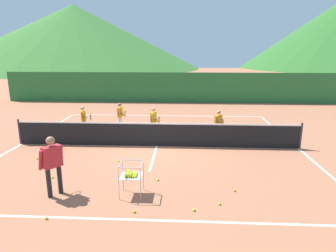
% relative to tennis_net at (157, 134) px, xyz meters
% --- Properties ---
extents(ground_plane, '(120.00, 120.00, 0.00)m').
position_rel_tennis_net_xyz_m(ground_plane, '(0.00, 0.00, -0.50)').
color(ground_plane, '#A86647').
extents(line_baseline_near, '(11.31, 0.08, 0.01)m').
position_rel_tennis_net_xyz_m(line_baseline_near, '(0.00, -5.43, -0.50)').
color(line_baseline_near, white).
rests_on(line_baseline_near, ground).
extents(line_baseline_far, '(11.31, 0.08, 0.01)m').
position_rel_tennis_net_xyz_m(line_baseline_far, '(0.00, 5.88, -0.50)').
color(line_baseline_far, white).
rests_on(line_baseline_far, ground).
extents(line_sideline_west, '(0.08, 11.31, 0.01)m').
position_rel_tennis_net_xyz_m(line_sideline_west, '(-5.66, 0.00, -0.50)').
color(line_sideline_west, white).
rests_on(line_sideline_west, ground).
extents(line_sideline_east, '(0.08, 11.31, 0.01)m').
position_rel_tennis_net_xyz_m(line_sideline_east, '(5.66, 0.00, -0.50)').
color(line_sideline_east, white).
rests_on(line_sideline_east, ground).
extents(line_service_center, '(0.08, 5.25, 0.01)m').
position_rel_tennis_net_xyz_m(line_service_center, '(0.00, 0.00, -0.50)').
color(line_service_center, white).
rests_on(line_service_center, ground).
extents(tennis_net, '(11.48, 0.08, 1.05)m').
position_rel_tennis_net_xyz_m(tennis_net, '(0.00, 0.00, 0.00)').
color(tennis_net, '#333338').
rests_on(tennis_net, ground).
extents(instructor, '(0.57, 0.81, 1.63)m').
position_rel_tennis_net_xyz_m(instructor, '(-2.33, -4.33, 0.48)').
color(instructor, black).
rests_on(instructor, ground).
extents(student_0, '(0.61, 0.56, 1.35)m').
position_rel_tennis_net_xyz_m(student_0, '(-3.47, 1.43, 0.31)').
color(student_0, navy).
rests_on(student_0, ground).
extents(student_1, '(0.41, 0.65, 1.33)m').
position_rel_tennis_net_xyz_m(student_1, '(-2.01, 2.51, 0.30)').
color(student_1, silver).
rests_on(student_1, ground).
extents(student_2, '(0.42, 0.69, 1.37)m').
position_rel_tennis_net_xyz_m(student_2, '(-0.24, 1.25, 0.32)').
color(student_2, silver).
rests_on(student_2, ground).
extents(student_3, '(0.45, 0.69, 1.27)m').
position_rel_tennis_net_xyz_m(student_3, '(2.60, 1.21, 0.27)').
color(student_3, navy).
rests_on(student_3, ground).
extents(ball_cart, '(0.58, 0.58, 0.90)m').
position_rel_tennis_net_xyz_m(ball_cart, '(-0.30, -4.23, 0.09)').
color(ball_cart, '#B7B7BC').
rests_on(ball_cart, ground).
extents(tennis_ball_0, '(0.07, 0.07, 0.07)m').
position_rel_tennis_net_xyz_m(tennis_ball_0, '(-1.18, -1.83, -0.47)').
color(tennis_ball_0, yellow).
rests_on(tennis_ball_0, ground).
extents(tennis_ball_1, '(0.07, 0.07, 0.07)m').
position_rel_tennis_net_xyz_m(tennis_ball_1, '(2.01, -4.64, -0.47)').
color(tennis_ball_1, yellow).
rests_on(tennis_ball_1, ground).
extents(tennis_ball_2, '(0.07, 0.07, 0.07)m').
position_rel_tennis_net_xyz_m(tennis_ball_2, '(-4.13, -1.74, -0.47)').
color(tennis_ball_2, yellow).
rests_on(tennis_ball_2, ground).
extents(tennis_ball_3, '(0.07, 0.07, 0.07)m').
position_rel_tennis_net_xyz_m(tennis_ball_3, '(1.36, -4.97, -0.47)').
color(tennis_ball_3, yellow).
rests_on(tennis_ball_3, ground).
extents(tennis_ball_4, '(0.07, 0.07, 0.07)m').
position_rel_tennis_net_xyz_m(tennis_ball_4, '(2.51, -3.88, -0.47)').
color(tennis_ball_4, yellow).
rests_on(tennis_ball_4, ground).
extents(tennis_ball_5, '(0.07, 0.07, 0.07)m').
position_rel_tennis_net_xyz_m(tennis_ball_5, '(-2.89, -3.28, -0.47)').
color(tennis_ball_5, yellow).
rests_on(tennis_ball_5, ground).
extents(tennis_ball_6, '(0.07, 0.07, 0.07)m').
position_rel_tennis_net_xyz_m(tennis_ball_6, '(-0.07, -5.12, -0.47)').
color(tennis_ball_6, yellow).
rests_on(tennis_ball_6, ground).
extents(tennis_ball_7, '(0.07, 0.07, 0.07)m').
position_rel_tennis_net_xyz_m(tennis_ball_7, '(0.33, -3.30, -0.47)').
color(tennis_ball_7, yellow).
rests_on(tennis_ball_7, ground).
extents(tennis_ball_8, '(0.07, 0.07, 0.07)m').
position_rel_tennis_net_xyz_m(tennis_ball_8, '(-2.04, -5.51, -0.47)').
color(tennis_ball_8, yellow).
rests_on(tennis_ball_8, ground).
extents(windscreen_fence, '(24.89, 0.08, 2.25)m').
position_rel_tennis_net_xyz_m(windscreen_fence, '(0.00, 10.66, 0.63)').
color(windscreen_fence, '#286B33').
rests_on(windscreen_fence, ground).
extents(hill_0, '(56.71, 56.71, 13.96)m').
position_rel_tennis_net_xyz_m(hill_0, '(-23.86, 57.09, 6.48)').
color(hill_0, '#38702D').
rests_on(hill_0, ground).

